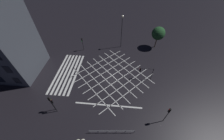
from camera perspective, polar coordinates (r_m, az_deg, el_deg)
The scene contains 10 objects.
ground_plane at distance 29.63m, azimuth 0.00°, elevation -2.53°, with size 200.00×200.00×0.00m, color black.
road_markings at distance 30.26m, azimuth -10.93°, elevation -2.31°, with size 19.61×23.16×0.01m.
traffic_light_sw_main at distance 36.30m, azimuth -13.47°, elevation 12.42°, with size 0.39×0.36×3.96m.
traffic_light_se_cross at distance 24.48m, azimuth -26.30°, elevation -12.65°, with size 0.36×0.39×4.31m.
traffic_light_ne_cross at distance 22.81m, azimuth 24.24°, elevation -17.41°, with size 0.36×0.39×4.48m.
traffic_light_se_main at distance 24.51m, azimuth -25.46°, elevation -13.62°, with size 0.39×0.36×3.80m.
traffic_light_median_north at distance 28.25m, azimuth 14.94°, elevation -0.38°, with size 0.36×3.05×3.28m.
street_lamp_east at distance 34.85m, azimuth 4.59°, elevation 20.00°, with size 0.60×0.60×9.39m.
street_tree_near at distance 38.07m, azimuth 20.44°, elevation 15.39°, with size 3.62×3.62×6.30m.
pedestrian_railing at distance 22.62m, azimuth 0.00°, elevation -26.19°, with size 0.73×7.43×1.05m.
Camera 1 is at (19.54, 1.80, 22.21)m, focal length 20.00 mm.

